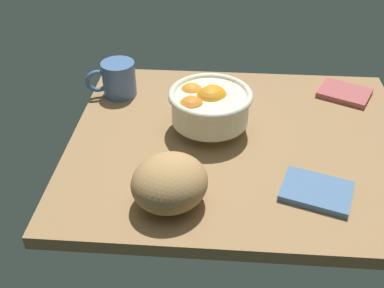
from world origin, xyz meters
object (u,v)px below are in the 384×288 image
(napkin_folded, at_px, (316,191))
(mug, at_px, (118,79))
(napkin_spare, at_px, (344,93))
(bread_loaf, at_px, (170,183))
(fruit_bowl, at_px, (208,105))

(napkin_folded, distance_m, mug, 0.60)
(napkin_spare, height_order, mug, mug)
(bread_loaf, height_order, napkin_folded, bread_loaf)
(bread_loaf, distance_m, mug, 0.45)
(fruit_bowl, relative_size, bread_loaf, 1.31)
(fruit_bowl, xyz_separation_m, mug, (-0.25, 0.15, -0.02))
(napkin_folded, bearing_deg, napkin_spare, 71.74)
(bread_loaf, distance_m, napkin_spare, 0.62)
(napkin_folded, height_order, mug, mug)
(fruit_bowl, height_order, napkin_folded, fruit_bowl)
(fruit_bowl, distance_m, napkin_folded, 0.32)
(fruit_bowl, xyz_separation_m, bread_loaf, (-0.06, -0.26, -0.02))
(napkin_spare, bearing_deg, fruit_bowl, -152.61)
(napkin_folded, distance_m, napkin_spare, 0.42)
(fruit_bowl, height_order, napkin_spare, fruit_bowl)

